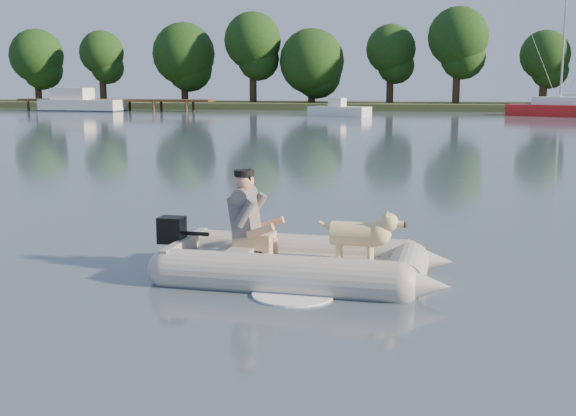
% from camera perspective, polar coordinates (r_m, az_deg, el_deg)
% --- Properties ---
extents(water, '(160.00, 160.00, 0.00)m').
position_cam_1_polar(water, '(8.89, -3.95, -6.48)').
color(water, slate).
rests_on(water, ground).
extents(shore_bank, '(160.00, 12.00, 0.70)m').
position_cam_1_polar(shore_bank, '(70.28, 10.01, 7.91)').
color(shore_bank, '#47512D').
rests_on(shore_bank, water).
extents(dock, '(18.00, 2.00, 1.04)m').
position_cam_1_polar(dock, '(66.57, -13.50, 7.92)').
color(dock, '#4C331E').
rests_on(dock, water).
extents(treeline, '(71.02, 7.35, 9.27)m').
position_cam_1_polar(treeline, '(69.64, 7.00, 12.28)').
color(treeline, '#332316').
rests_on(treeline, shore_bank).
extents(dinghy, '(4.78, 3.04, 1.47)m').
position_cam_1_polar(dinghy, '(9.24, 1.03, -1.76)').
color(dinghy, '#A0A09B').
rests_on(dinghy, water).
extents(man, '(0.79, 0.69, 1.15)m').
position_cam_1_polar(man, '(9.45, -3.32, -0.32)').
color(man, '#58585C').
rests_on(man, dinghy).
extents(dog, '(1.00, 0.38, 0.66)m').
position_cam_1_polar(dog, '(9.19, 5.31, -2.39)').
color(dog, tan).
rests_on(dog, dinghy).
extents(outboard_motor, '(0.45, 0.32, 0.84)m').
position_cam_1_polar(outboard_motor, '(9.84, -9.14, -2.98)').
color(outboard_motor, black).
rests_on(outboard_motor, dinghy).
extents(cabin_cruiser, '(7.89, 3.21, 2.40)m').
position_cam_1_polar(cabin_cruiser, '(66.62, -15.96, 8.24)').
color(cabin_cruiser, white).
rests_on(cabin_cruiser, water).
extents(motorboat, '(5.06, 3.28, 2.00)m').
position_cam_1_polar(motorboat, '(54.44, 4.08, 8.19)').
color(motorboat, white).
rests_on(motorboat, water).
extents(sailboat, '(8.76, 5.77, 11.63)m').
position_cam_1_polar(sailboat, '(58.04, 21.08, 7.28)').
color(sailboat, red).
rests_on(sailboat, water).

